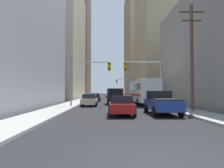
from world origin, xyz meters
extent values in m
plane|color=black|center=(0.00, 0.00, 0.00)|extent=(400.00, 400.00, 0.00)
cube|color=#9E9E99|center=(-6.16, 50.00, 0.07)|extent=(2.69, 160.00, 0.15)
cube|color=#9E9E99|center=(6.16, 50.00, 0.07)|extent=(2.69, 160.00, 0.15)
cube|color=silver|center=(3.99, 24.80, 1.95)|extent=(2.52, 11.50, 2.90)
cube|color=black|center=(2.73, 24.80, 2.47)|extent=(0.03, 10.58, 0.80)
cube|color=red|center=(2.73, 24.80, 1.37)|extent=(0.03, 10.58, 0.28)
cylinder|color=black|center=(2.82, 28.82, 0.50)|extent=(0.32, 1.00, 1.00)
cylinder|color=black|center=(5.17, 28.82, 0.50)|extent=(0.32, 1.00, 1.00)
cylinder|color=black|center=(2.82, 21.58, 0.50)|extent=(0.32, 1.00, 1.00)
cylinder|color=black|center=(5.17, 21.58, 0.50)|extent=(0.32, 1.00, 1.00)
cube|color=navy|center=(3.26, 11.80, 0.80)|extent=(2.10, 5.44, 0.80)
cube|color=black|center=(3.26, 12.77, 1.55)|extent=(1.83, 1.83, 0.70)
cube|color=black|center=(3.26, 10.45, 1.25)|extent=(1.80, 2.41, 0.10)
cylinder|color=black|center=(2.30, 13.53, 0.40)|extent=(0.28, 0.80, 0.80)
cylinder|color=black|center=(4.22, 13.53, 0.40)|extent=(0.28, 0.80, 0.80)
cylinder|color=black|center=(2.30, 10.07, 0.40)|extent=(0.28, 0.80, 0.80)
cylinder|color=black|center=(4.22, 10.07, 0.40)|extent=(0.28, 0.80, 0.80)
cube|color=black|center=(0.00, 25.73, 1.31)|extent=(2.15, 5.26, 1.90)
cube|color=black|center=(0.00, 28.34, 1.73)|extent=(1.76, 0.07, 0.60)
cylinder|color=black|center=(-0.96, 27.40, 0.36)|extent=(0.24, 0.72, 0.72)
cylinder|color=black|center=(0.96, 27.40, 0.36)|extent=(0.24, 0.72, 0.72)
cylinder|color=black|center=(-0.96, 24.07, 0.36)|extent=(0.24, 0.72, 0.72)
cylinder|color=black|center=(0.96, 24.07, 0.36)|extent=(0.24, 0.72, 0.72)
cube|color=maroon|center=(-0.09, 11.16, 0.65)|extent=(1.90, 4.24, 0.65)
cube|color=black|center=(-0.09, 11.01, 1.25)|extent=(1.63, 1.94, 0.55)
cylinder|color=black|center=(-0.95, 12.50, 0.32)|extent=(0.22, 0.64, 0.64)
cylinder|color=black|center=(0.77, 12.50, 0.32)|extent=(0.22, 0.64, 0.64)
cylinder|color=black|center=(-0.95, 9.81, 0.32)|extent=(0.22, 0.64, 0.64)
cylinder|color=black|center=(0.77, 9.81, 0.32)|extent=(0.22, 0.64, 0.64)
cube|color=#C6B793|center=(-3.33, 21.91, 0.65)|extent=(1.94, 4.26, 0.65)
cube|color=black|center=(-3.33, 21.76, 1.25)|extent=(1.65, 1.95, 0.55)
cylinder|color=black|center=(-4.19, 23.25, 0.32)|extent=(0.22, 0.64, 0.64)
cylinder|color=black|center=(-2.46, 23.25, 0.32)|extent=(0.22, 0.64, 0.64)
cylinder|color=black|center=(-4.19, 20.56, 0.32)|extent=(0.22, 0.64, 0.64)
cylinder|color=black|center=(-2.46, 20.56, 0.32)|extent=(0.22, 0.64, 0.64)
cube|color=#141E4C|center=(-3.21, 33.98, 0.65)|extent=(1.92, 4.25, 0.65)
cube|color=black|center=(-3.21, 33.83, 1.25)|extent=(1.64, 1.94, 0.55)
cylinder|color=black|center=(-4.07, 35.33, 0.32)|extent=(0.22, 0.64, 0.64)
cylinder|color=black|center=(-2.34, 35.33, 0.32)|extent=(0.22, 0.64, 0.64)
cylinder|color=black|center=(-4.07, 32.64, 0.32)|extent=(0.22, 0.64, 0.64)
cylinder|color=black|center=(-2.34, 32.64, 0.32)|extent=(0.22, 0.64, 0.64)
cylinder|color=gray|center=(-5.41, 20.39, 3.00)|extent=(0.18, 0.18, 6.00)
cylinder|color=gray|center=(-3.13, 20.39, 5.40)|extent=(4.56, 0.12, 0.12)
cube|color=gold|center=(-0.86, 20.39, 4.88)|extent=(0.38, 0.30, 1.05)
sphere|color=black|center=(-0.86, 20.22, 5.21)|extent=(0.24, 0.24, 0.24)
sphere|color=#F9A514|center=(-0.86, 20.22, 4.88)|extent=(0.24, 0.24, 0.24)
sphere|color=black|center=(-0.86, 20.22, 4.54)|extent=(0.24, 0.24, 0.24)
cylinder|color=gray|center=(5.41, 20.39, 3.00)|extent=(0.18, 0.18, 6.00)
cylinder|color=gray|center=(3.25, 20.39, 5.40)|extent=(4.32, 0.12, 0.12)
cube|color=gold|center=(1.09, 20.39, 4.88)|extent=(0.38, 0.30, 1.05)
sphere|color=black|center=(1.09, 20.22, 5.21)|extent=(0.24, 0.24, 0.24)
sphere|color=#F9A514|center=(1.09, 20.22, 4.88)|extent=(0.24, 0.24, 0.24)
sphere|color=black|center=(1.09, 20.22, 4.54)|extent=(0.24, 0.24, 0.24)
cylinder|color=gray|center=(5.41, 57.79, 3.00)|extent=(0.18, 0.18, 6.00)
cylinder|color=gray|center=(3.69, 57.79, 5.40)|extent=(3.45, 0.12, 0.12)
cube|color=gold|center=(1.96, 57.79, 4.88)|extent=(0.38, 0.30, 1.05)
sphere|color=red|center=(1.96, 57.62, 5.21)|extent=(0.24, 0.24, 0.24)
sphere|color=black|center=(1.96, 57.62, 4.88)|extent=(0.24, 0.24, 0.24)
sphere|color=black|center=(1.96, 57.62, 4.54)|extent=(0.24, 0.24, 0.24)
cylinder|color=brown|center=(6.43, 13.44, 4.81)|extent=(0.28, 0.28, 9.62)
cube|color=brown|center=(6.43, 13.44, 9.02)|extent=(2.20, 0.12, 0.12)
cube|color=brown|center=(6.43, 13.44, 8.22)|extent=(1.80, 0.12, 0.12)
cylinder|color=gray|center=(5.51, 38.73, 3.75)|extent=(0.16, 0.16, 7.50)
cylinder|color=gray|center=(4.43, 38.73, 7.30)|extent=(2.16, 0.10, 0.10)
ellipsoid|color=#4C4C51|center=(3.35, 38.73, 7.20)|extent=(0.56, 0.32, 0.20)
cube|color=#B7A893|center=(-16.10, 51.55, 15.13)|extent=(16.30, 26.14, 30.25)
cube|color=#66564C|center=(-18.95, 93.13, 30.70)|extent=(20.04, 26.22, 61.39)
cube|color=tan|center=(18.50, 51.47, 16.76)|extent=(21.48, 19.77, 33.52)
cube|color=tan|center=(17.78, 91.81, 23.63)|extent=(19.06, 29.97, 47.25)
camera|label=1|loc=(-1.28, -5.52, 1.86)|focal=34.60mm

